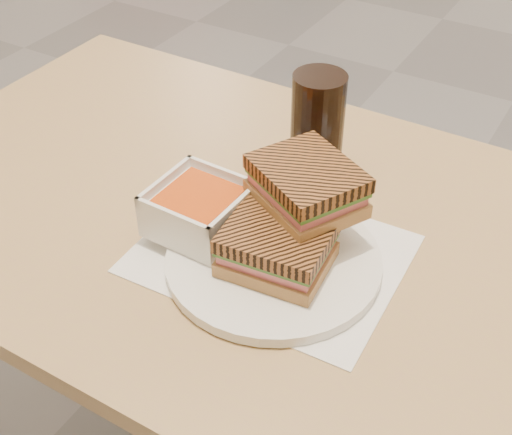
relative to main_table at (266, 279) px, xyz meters
The scene contains 7 objects.
main_table is the anchor object (origin of this frame).
tray_liner 0.13m from the main_table, 55.16° to the right, with size 0.34×0.27×0.00m.
plate 0.15m from the main_table, 54.53° to the right, with size 0.28×0.28×0.01m.
soup_bowl 0.18m from the main_table, 128.32° to the right, with size 0.12×0.12×0.06m.
panini_lower 0.19m from the main_table, 53.42° to the right, with size 0.14×0.12×0.06m.
panini_upper 0.22m from the main_table, 14.90° to the right, with size 0.17×0.16×0.06m.
cola_glass 0.24m from the main_table, 86.67° to the left, with size 0.08×0.08×0.17m.
Camera 1 is at (0.35, -2.57, 1.36)m, focal length 48.78 mm.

